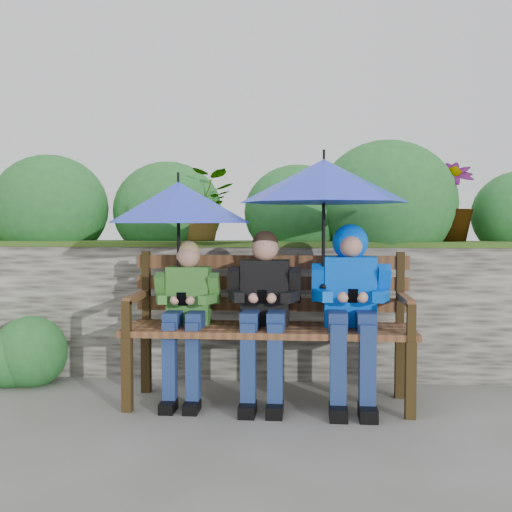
# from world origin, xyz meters

# --- Properties ---
(ground) EXTENTS (60.00, 60.00, 0.00)m
(ground) POSITION_xyz_m (0.00, 0.00, 0.00)
(ground) COLOR #525045
(ground) RESTS_ON ground
(garden_backdrop) EXTENTS (8.00, 2.87, 1.86)m
(garden_backdrop) POSITION_xyz_m (-0.05, 1.55, 0.68)
(garden_backdrop) COLOR #413C36
(garden_backdrop) RESTS_ON ground
(park_bench) EXTENTS (1.85, 0.54, 0.98)m
(park_bench) POSITION_xyz_m (0.09, 0.03, 0.55)
(park_bench) COLOR #2F220F
(park_bench) RESTS_ON ground
(boy_left) EXTENTS (0.42, 0.48, 1.05)m
(boy_left) POSITION_xyz_m (-0.44, -0.05, 0.61)
(boy_left) COLOR #336E20
(boy_left) RESTS_ON ground
(boy_middle) EXTENTS (0.47, 0.54, 1.12)m
(boy_middle) POSITION_xyz_m (0.06, -0.05, 0.64)
(boy_middle) COLOR black
(boy_middle) RESTS_ON ground
(boy_right) EXTENTS (0.50, 0.60, 1.16)m
(boy_right) POSITION_xyz_m (0.62, -0.05, 0.70)
(boy_right) COLOR blue
(boy_right) RESTS_ON ground
(umbrella_left) EXTENTS (0.95, 0.95, 0.78)m
(umbrella_left) POSITION_xyz_m (-0.50, -0.01, 1.30)
(umbrella_left) COLOR blue
(umbrella_left) RESTS_ON ground
(umbrella_right) EXTENTS (1.07, 1.07, 0.89)m
(umbrella_right) POSITION_xyz_m (0.44, -0.04, 1.43)
(umbrella_right) COLOR blue
(umbrella_right) RESTS_ON ground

